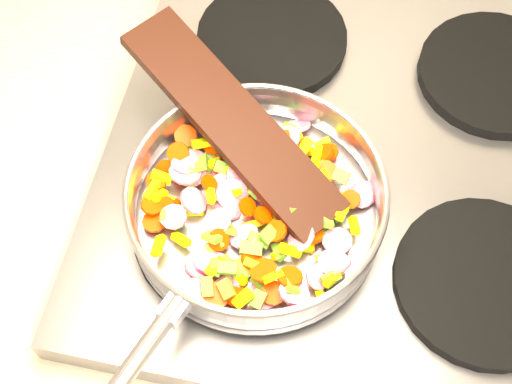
# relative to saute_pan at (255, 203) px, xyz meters

# --- Properties ---
(cooktop) EXTENTS (0.60, 0.60, 0.04)m
(cooktop) POSITION_rel_saute_pan_xyz_m (0.11, 0.12, -0.07)
(cooktop) COLOR #939399
(cooktop) RESTS_ON counter_top
(grate_fl) EXTENTS (0.19, 0.19, 0.02)m
(grate_fl) POSITION_rel_saute_pan_xyz_m (-0.03, -0.02, -0.04)
(grate_fl) COLOR black
(grate_fl) RESTS_ON cooktop
(grate_fr) EXTENTS (0.19, 0.19, 0.02)m
(grate_fr) POSITION_rel_saute_pan_xyz_m (0.25, -0.02, -0.04)
(grate_fr) COLOR black
(grate_fr) RESTS_ON cooktop
(grate_bl) EXTENTS (0.19, 0.19, 0.02)m
(grate_bl) POSITION_rel_saute_pan_xyz_m (-0.03, 0.26, -0.04)
(grate_bl) COLOR black
(grate_bl) RESTS_ON cooktop
(grate_br) EXTENTS (0.19, 0.19, 0.02)m
(grate_br) POSITION_rel_saute_pan_xyz_m (0.25, 0.26, -0.04)
(grate_br) COLOR black
(grate_br) RESTS_ON cooktop
(saute_pan) EXTENTS (0.31, 0.46, 0.06)m
(saute_pan) POSITION_rel_saute_pan_xyz_m (0.00, 0.00, 0.00)
(saute_pan) COLOR #9E9EA5
(saute_pan) RESTS_ON grate_fl
(vegetable_heap) EXTENTS (0.26, 0.25, 0.05)m
(vegetable_heap) POSITION_rel_saute_pan_xyz_m (0.00, 0.00, -0.01)
(vegetable_heap) COLOR #E11650
(vegetable_heap) RESTS_ON saute_pan
(wooden_spatula) EXTENTS (0.28, 0.23, 0.08)m
(wooden_spatula) POSITION_rel_saute_pan_xyz_m (-0.04, 0.08, 0.02)
(wooden_spatula) COLOR black
(wooden_spatula) RESTS_ON saute_pan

